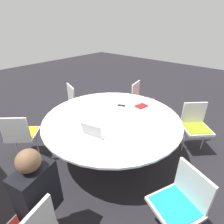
{
  "coord_description": "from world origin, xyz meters",
  "views": [
    {
      "loc": [
        -1.6,
        1.84,
        2.14
      ],
      "look_at": [
        0.0,
        0.0,
        0.85
      ],
      "focal_mm": 28.0,
      "sensor_mm": 36.0,
      "label": 1
    }
  ],
  "objects_px": {
    "chair_3": "(140,98)",
    "person_0": "(37,193)",
    "cell_phone": "(122,105)",
    "spiral_notebook": "(141,106)",
    "chair_2": "(195,123)",
    "chair_4": "(77,99)",
    "laptop": "(94,132)",
    "chair_5": "(21,133)",
    "chair_1": "(181,200)"
  },
  "relations": [
    {
      "from": "chair_2",
      "to": "chair_5",
      "type": "relative_size",
      "value": 1.0
    },
    {
      "from": "chair_2",
      "to": "chair_3",
      "type": "distance_m",
      "value": 1.4
    },
    {
      "from": "laptop",
      "to": "cell_phone",
      "type": "xyz_separation_m",
      "value": [
        0.29,
        -0.97,
        -0.05
      ]
    },
    {
      "from": "laptop",
      "to": "spiral_notebook",
      "type": "bearing_deg",
      "value": -104.62
    },
    {
      "from": "chair_4",
      "to": "spiral_notebook",
      "type": "xyz_separation_m",
      "value": [
        -1.55,
        -0.24,
        0.23
      ]
    },
    {
      "from": "cell_phone",
      "to": "person_0",
      "type": "bearing_deg",
      "value": 105.31
    },
    {
      "from": "laptop",
      "to": "spiral_notebook",
      "type": "xyz_separation_m",
      "value": [
        0.0,
        -1.18,
        -0.04
      ]
    },
    {
      "from": "chair_5",
      "to": "cell_phone",
      "type": "xyz_separation_m",
      "value": [
        -0.88,
        -1.49,
        0.22
      ]
    },
    {
      "from": "chair_3",
      "to": "laptop",
      "type": "relative_size",
      "value": 2.47
    },
    {
      "from": "chair_1",
      "to": "chair_5",
      "type": "bearing_deg",
      "value": 35.84
    },
    {
      "from": "person_0",
      "to": "chair_2",
      "type": "bearing_deg",
      "value": -28.23
    },
    {
      "from": "chair_2",
      "to": "person_0",
      "type": "bearing_deg",
      "value": 31.47
    },
    {
      "from": "person_0",
      "to": "chair_1",
      "type": "bearing_deg",
      "value": -61.0
    },
    {
      "from": "chair_1",
      "to": "chair_5",
      "type": "relative_size",
      "value": 1.0
    },
    {
      "from": "chair_3",
      "to": "chair_4",
      "type": "relative_size",
      "value": 1.0
    },
    {
      "from": "chair_5",
      "to": "laptop",
      "type": "bearing_deg",
      "value": -18.58
    },
    {
      "from": "person_0",
      "to": "cell_phone",
      "type": "relative_size",
      "value": 7.84
    },
    {
      "from": "chair_1",
      "to": "cell_phone",
      "type": "bearing_deg",
      "value": -8.79
    },
    {
      "from": "chair_5",
      "to": "person_0",
      "type": "height_order",
      "value": "person_0"
    },
    {
      "from": "chair_3",
      "to": "cell_phone",
      "type": "distance_m",
      "value": 1.03
    },
    {
      "from": "chair_1",
      "to": "person_0",
      "type": "xyz_separation_m",
      "value": [
        1.0,
        0.96,
        0.19
      ]
    },
    {
      "from": "chair_4",
      "to": "chair_5",
      "type": "xyz_separation_m",
      "value": [
        -0.38,
        1.46,
        0.0
      ]
    },
    {
      "from": "chair_3",
      "to": "chair_4",
      "type": "bearing_deg",
      "value": -57.62
    },
    {
      "from": "chair_4",
      "to": "laptop",
      "type": "bearing_deg",
      "value": -12.23
    },
    {
      "from": "person_0",
      "to": "spiral_notebook",
      "type": "height_order",
      "value": "person_0"
    },
    {
      "from": "spiral_notebook",
      "to": "cell_phone",
      "type": "distance_m",
      "value": 0.36
    },
    {
      "from": "chair_3",
      "to": "person_0",
      "type": "relative_size",
      "value": 0.71
    },
    {
      "from": "chair_4",
      "to": "cell_phone",
      "type": "height_order",
      "value": "chair_4"
    },
    {
      "from": "chair_1",
      "to": "laptop",
      "type": "bearing_deg",
      "value": 23.38
    },
    {
      "from": "chair_2",
      "to": "cell_phone",
      "type": "height_order",
      "value": "chair_2"
    },
    {
      "from": "chair_2",
      "to": "spiral_notebook",
      "type": "height_order",
      "value": "chair_2"
    },
    {
      "from": "chair_1",
      "to": "chair_4",
      "type": "relative_size",
      "value": 1.0
    },
    {
      "from": "chair_3",
      "to": "chair_5",
      "type": "bearing_deg",
      "value": -26.87
    },
    {
      "from": "chair_4",
      "to": "spiral_notebook",
      "type": "height_order",
      "value": "chair_4"
    },
    {
      "from": "cell_phone",
      "to": "chair_5",
      "type": "bearing_deg",
      "value": 59.51
    },
    {
      "from": "chair_2",
      "to": "laptop",
      "type": "relative_size",
      "value": 2.47
    },
    {
      "from": "chair_2",
      "to": "chair_3",
      "type": "relative_size",
      "value": 1.0
    },
    {
      "from": "chair_1",
      "to": "chair_5",
      "type": "distance_m",
      "value": 2.47
    },
    {
      "from": "laptop",
      "to": "person_0",
      "type": "bearing_deg",
      "value": 89.1
    },
    {
      "from": "chair_2",
      "to": "chair_4",
      "type": "relative_size",
      "value": 1.0
    },
    {
      "from": "chair_2",
      "to": "chair_4",
      "type": "distance_m",
      "value": 2.51
    },
    {
      "from": "chair_4",
      "to": "person_0",
      "type": "bearing_deg",
      "value": -27.91
    },
    {
      "from": "person_0",
      "to": "chair_3",
      "type": "bearing_deg",
      "value": -0.45
    },
    {
      "from": "chair_3",
      "to": "person_0",
      "type": "xyz_separation_m",
      "value": [
        -0.74,
        2.92,
        0.19
      ]
    },
    {
      "from": "chair_4",
      "to": "person_0",
      "type": "height_order",
      "value": "person_0"
    },
    {
      "from": "chair_1",
      "to": "cell_phone",
      "type": "distance_m",
      "value": 1.83
    },
    {
      "from": "laptop",
      "to": "spiral_notebook",
      "type": "relative_size",
      "value": 1.53
    },
    {
      "from": "chair_3",
      "to": "laptop",
      "type": "bearing_deg",
      "value": 2.71
    },
    {
      "from": "chair_1",
      "to": "cell_phone",
      "type": "relative_size",
      "value": 5.61
    },
    {
      "from": "person_0",
      "to": "laptop",
      "type": "relative_size",
      "value": 3.45
    }
  ]
}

